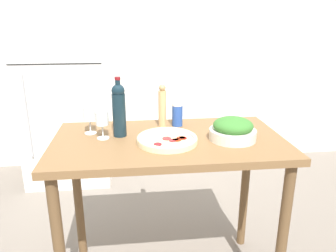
% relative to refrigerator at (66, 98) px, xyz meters
% --- Properties ---
extents(wall_back, '(6.40, 0.08, 2.60)m').
position_rel_refrigerator_xyz_m(wall_back, '(0.84, 0.36, 0.46)').
color(wall_back, silver).
rests_on(wall_back, ground_plane).
extents(refrigerator, '(0.80, 0.64, 1.68)m').
position_rel_refrigerator_xyz_m(refrigerator, '(0.00, 0.00, 0.00)').
color(refrigerator, white).
rests_on(refrigerator, ground_plane).
extents(prep_counter, '(1.26, 0.71, 0.95)m').
position_rel_refrigerator_xyz_m(prep_counter, '(0.83, -1.53, -0.02)').
color(prep_counter, brown).
rests_on(prep_counter, ground_plane).
extents(wine_bottle, '(0.07, 0.07, 0.33)m').
position_rel_refrigerator_xyz_m(wine_bottle, '(0.57, -1.46, 0.27)').
color(wine_bottle, '#142833').
rests_on(wine_bottle, prep_counter).
extents(wine_glass_near, '(0.07, 0.07, 0.15)m').
position_rel_refrigerator_xyz_m(wine_glass_near, '(0.48, -1.49, 0.22)').
color(wine_glass_near, silver).
rests_on(wine_glass_near, prep_counter).
extents(wine_glass_far, '(0.07, 0.07, 0.15)m').
position_rel_refrigerator_xyz_m(wine_glass_far, '(0.40, -1.40, 0.22)').
color(wine_glass_far, silver).
rests_on(wine_glass_far, prep_counter).
extents(pepper_mill, '(0.05, 0.05, 0.26)m').
position_rel_refrigerator_xyz_m(pepper_mill, '(0.82, -1.32, 0.24)').
color(pepper_mill, tan).
rests_on(pepper_mill, prep_counter).
extents(salad_bowl, '(0.25, 0.25, 0.12)m').
position_rel_refrigerator_xyz_m(salad_bowl, '(1.18, -1.59, 0.17)').
color(salad_bowl, silver).
rests_on(salad_bowl, prep_counter).
extents(homemade_pizza, '(0.32, 0.32, 0.04)m').
position_rel_refrigerator_xyz_m(homemade_pizza, '(0.82, -1.60, 0.13)').
color(homemade_pizza, beige).
rests_on(homemade_pizza, prep_counter).
extents(salt_canister, '(0.06, 0.06, 0.14)m').
position_rel_refrigerator_xyz_m(salt_canister, '(0.91, -1.32, 0.18)').
color(salt_canister, '#284CA3').
rests_on(salt_canister, prep_counter).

